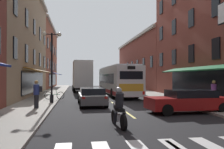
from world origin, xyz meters
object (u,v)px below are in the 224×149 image
object	(u,v)px
transit_bus	(117,80)
pedestrian_near	(37,93)
bicycle_near	(54,95)
street_lamp_twin	(52,64)
box_truck	(82,77)
sedan_near	(188,101)
motorcycle_rider	(119,110)
pedestrian_mid	(214,93)
sedan_far	(92,96)
sedan_mid	(81,84)

from	to	relation	value
transit_bus	pedestrian_near	distance (m)	12.84
bicycle_near	pedestrian_near	distance (m)	5.86
pedestrian_near	street_lamp_twin	size ratio (longest dim) A/B	0.32
street_lamp_twin	box_truck	bearing A→B (deg)	80.16
sedan_near	street_lamp_twin	xyz separation A→B (m)	(-8.28, 5.39, 2.41)
motorcycle_rider	pedestrian_mid	distance (m)	9.04
pedestrian_near	transit_bus	bearing A→B (deg)	-58.80
sedan_far	pedestrian_mid	xyz separation A→B (m)	(8.08, -2.53, 0.35)
sedan_far	pedestrian_near	xyz separation A→B (m)	(-3.55, -2.09, 0.39)
motorcycle_rider	street_lamp_twin	distance (m)	9.66
transit_bus	sedan_far	size ratio (longest dim) A/B	2.67
pedestrian_near	street_lamp_twin	world-z (taller)	street_lamp_twin
street_lamp_twin	motorcycle_rider	bearing A→B (deg)	-67.51
bicycle_near	street_lamp_twin	xyz separation A→B (m)	(0.04, -2.70, 2.59)
motorcycle_rider	pedestrian_mid	bearing A→B (deg)	34.33
pedestrian_mid	street_lamp_twin	size ratio (longest dim) A/B	0.32
transit_bus	motorcycle_rider	xyz separation A→B (m)	(-2.78, -16.31, -0.99)
box_truck	sedan_far	size ratio (longest dim) A/B	1.62
sedan_mid	motorcycle_rider	bearing A→B (deg)	-88.47
sedan_near	street_lamp_twin	distance (m)	10.17
sedan_far	bicycle_near	bearing A→B (deg)	128.82
transit_bus	sedan_mid	bearing A→B (deg)	101.09
sedan_near	pedestrian_mid	distance (m)	3.33
transit_bus	pedestrian_mid	bearing A→B (deg)	-67.35
box_truck	sedan_near	distance (m)	21.25
box_truck	motorcycle_rider	size ratio (longest dim) A/B	3.61
sedan_far	street_lamp_twin	size ratio (longest dim) A/B	0.87
box_truck	street_lamp_twin	bearing A→B (deg)	-99.84
sedan_near	pedestrian_near	world-z (taller)	pedestrian_near
box_truck	pedestrian_near	xyz separation A→B (m)	(-3.20, -18.16, -1.07)
sedan_far	pedestrian_near	world-z (taller)	pedestrian_near
pedestrian_mid	bicycle_near	bearing A→B (deg)	14.68
transit_bus	sedan_far	distance (m)	9.39
bicycle_near	pedestrian_near	xyz separation A→B (m)	(-0.56, -5.81, 0.56)
sedan_far	street_lamp_twin	world-z (taller)	street_lamp_twin
sedan_near	pedestrian_mid	xyz separation A→B (m)	(2.76, 1.84, 0.33)
sedan_mid	sedan_far	bearing A→B (deg)	-89.33
sedan_near	transit_bus	bearing A→B (deg)	98.37
motorcycle_rider	pedestrian_near	world-z (taller)	pedestrian_near
motorcycle_rider	street_lamp_twin	xyz separation A→B (m)	(-3.58, 8.65, 2.39)
street_lamp_twin	transit_bus	bearing A→B (deg)	50.33
bicycle_near	sedan_near	bearing A→B (deg)	-44.20
sedan_mid	bicycle_near	distance (m)	24.11
pedestrian_mid	street_lamp_twin	xyz separation A→B (m)	(-11.04, 3.55, 2.08)
pedestrian_near	box_truck	bearing A→B (deg)	-35.98
box_truck	sedan_far	world-z (taller)	box_truck
transit_bus	sedan_mid	world-z (taller)	transit_bus
sedan_far	pedestrian_near	size ratio (longest dim) A/B	2.67
sedan_far	sedan_mid	bearing A→B (deg)	90.67
pedestrian_near	pedestrian_mid	distance (m)	11.64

